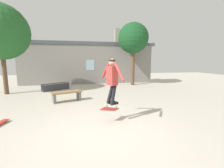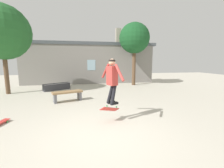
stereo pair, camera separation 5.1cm
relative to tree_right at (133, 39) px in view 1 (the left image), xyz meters
The scene contains 8 objects.
ground_plane 9.64m from the tree_right, 113.75° to the right, with size 40.00×40.00×0.00m, color beige.
building_backdrop 4.24m from the tree_right, 158.77° to the left, with size 12.09×0.52×4.84m.
tree_right is the anchor object (origin of this frame).
tree_left 8.92m from the tree_right, 167.01° to the right, with size 3.17×3.17×5.23m.
park_bench 7.49m from the tree_right, 137.58° to the right, with size 1.51×0.92×0.51m.
skate_ledge 7.06m from the tree_right, 168.24° to the right, with size 1.75×1.33×0.47m.
skater 8.39m from the tree_right, 113.40° to the right, with size 0.56×1.18×1.45m.
skateboard_flipping 8.72m from the tree_right, 113.94° to the right, with size 0.72×0.57×0.37m.
Camera 1 is at (-0.53, -3.89, 1.97)m, focal length 24.00 mm.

